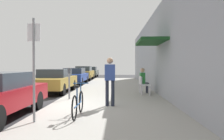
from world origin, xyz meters
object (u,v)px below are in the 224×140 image
at_px(cafe_chair_0, 144,84).
at_px(pedestrian_standing, 110,78).
at_px(cafe_chair_1, 142,83).
at_px(parked_car_3, 84,73).
at_px(parked_car_2, 74,76).
at_px(parked_car_4, 91,72).
at_px(parking_meter, 69,81).
at_px(street_sign, 34,61).
at_px(seated_patron_1, 144,80).
at_px(parked_car_1, 55,80).
at_px(bicycle_0, 78,103).

bearing_deg(cafe_chair_0, pedestrian_standing, -116.80).
bearing_deg(cafe_chair_1, parked_car_3, 111.77).
height_order(parked_car_2, cafe_chair_1, parked_car_2).
relative_size(parked_car_3, cafe_chair_0, 5.06).
distance_m(cafe_chair_0, pedestrian_standing, 3.50).
bearing_deg(parked_car_4, pedestrian_standing, -81.55).
height_order(parking_meter, cafe_chair_0, parking_meter).
height_order(parked_car_3, parked_car_4, parked_car_3).
bearing_deg(cafe_chair_0, street_sign, -122.02).
xyz_separation_m(parked_car_4, street_sign, (1.50, -24.69, 0.91)).
relative_size(parked_car_3, seated_patron_1, 3.41).
bearing_deg(cafe_chair_1, parking_meter, -145.51).
height_order(parked_car_1, parked_car_4, parked_car_4).
height_order(parking_meter, seated_patron_1, parking_meter).
xyz_separation_m(bicycle_0, cafe_chair_1, (2.40, 5.52, 0.14)).
bearing_deg(seated_patron_1, cafe_chair_0, -94.25).
bearing_deg(parked_car_2, bicycle_0, -78.74).
bearing_deg(bicycle_0, street_sign, -145.43).
bearing_deg(cafe_chair_0, seated_patron_1, 85.75).
xyz_separation_m(parked_car_2, cafe_chair_1, (4.88, -6.97, -0.08)).
relative_size(parked_car_3, parking_meter, 3.33).
xyz_separation_m(parked_car_1, parking_meter, (1.55, -3.32, 0.18)).
distance_m(parked_car_3, cafe_chair_1, 13.17).
xyz_separation_m(parked_car_2, parking_meter, (1.55, -9.26, 0.19)).
height_order(parked_car_4, cafe_chair_1, parked_car_4).
bearing_deg(parked_car_1, parking_meter, -64.98).
distance_m(parked_car_2, parking_meter, 9.39).
height_order(parked_car_1, street_sign, street_sign).
xyz_separation_m(parked_car_3, cafe_chair_0, (4.88, -13.02, -0.14)).
bearing_deg(parked_car_4, cafe_chair_1, -75.21).
bearing_deg(parked_car_1, cafe_chair_0, -20.41).
xyz_separation_m(parked_car_2, seated_patron_1, (4.94, -6.96, 0.12)).
xyz_separation_m(parking_meter, seated_patron_1, (3.39, 2.30, -0.07)).
xyz_separation_m(parked_car_2, cafe_chair_0, (4.88, -7.75, -0.08)).
xyz_separation_m(parking_meter, pedestrian_standing, (1.77, -1.59, 0.23)).
bearing_deg(cafe_chair_0, parked_car_3, 110.57).
height_order(parked_car_3, parking_meter, parked_car_3).
distance_m(parking_meter, cafe_chair_1, 4.05).
relative_size(bicycle_0, cafe_chair_1, 1.97).
height_order(bicycle_0, seated_patron_1, seated_patron_1).
distance_m(parked_car_4, parking_meter, 20.84).
height_order(bicycle_0, cafe_chair_0, bicycle_0).
bearing_deg(parked_car_3, bicycle_0, -82.03).
relative_size(parked_car_2, street_sign, 1.69).
distance_m(parked_car_4, pedestrian_standing, 22.62).
bearing_deg(parked_car_4, seated_patron_1, -75.03).
bearing_deg(bicycle_0, parking_meter, 106.15).
distance_m(parked_car_1, cafe_chair_0, 5.21).
xyz_separation_m(cafe_chair_0, pedestrian_standing, (-1.56, -3.09, 0.50)).
bearing_deg(parked_car_1, parked_car_4, 90.00).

